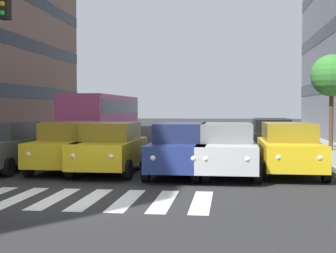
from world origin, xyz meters
name	(u,v)px	position (x,y,z in m)	size (l,w,h in m)	color
ground_plane	(72,199)	(0.00, 0.00, 0.00)	(180.00, 180.00, 0.00)	#262628
crosswalk_markings	(72,199)	(0.00, 0.00, 0.00)	(6.75, 2.80, 0.01)	silver
car_0	(289,148)	(-5.77, -4.95, 0.89)	(2.02, 4.44, 1.72)	gold
car_1	(227,149)	(-3.72, -4.36, 0.89)	(2.02, 4.44, 1.72)	#B2B7BC
car_2	(181,149)	(-2.23, -4.37, 0.89)	(2.02, 4.44, 1.72)	navy
car_3	(111,147)	(0.21, -4.64, 0.89)	(2.02, 4.44, 1.72)	gold
car_4	(70,146)	(1.74, -4.98, 0.89)	(2.02, 4.44, 1.72)	gold
car_5	(3,146)	(4.13, -4.78, 0.89)	(2.02, 4.44, 1.72)	#474C51
car_row2_0	(271,137)	(-5.75, -11.15, 0.89)	(2.02, 4.44, 1.72)	black
car_row2_1	(271,135)	(-5.90, -12.82, 0.89)	(2.02, 4.44, 1.72)	#474C51
bus_behind_traffic	(103,114)	(4.13, -18.30, 1.86)	(2.78, 10.50, 3.00)	#DB5193
street_tree_2	(332,76)	(-8.79, -12.98, 3.78)	(2.06, 2.06, 4.69)	#513823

